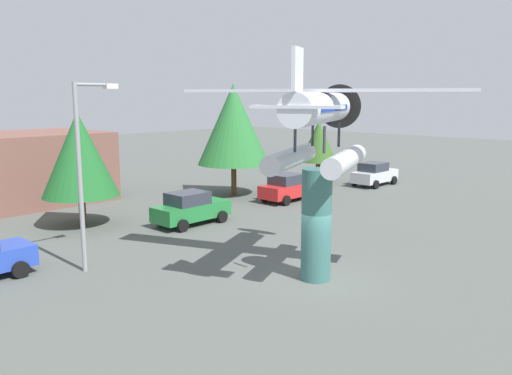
% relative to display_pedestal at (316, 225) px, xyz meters
% --- Properties ---
extents(ground_plane, '(140.00, 140.00, 0.00)m').
position_rel_display_pedestal_xyz_m(ground_plane, '(0.00, 0.00, -2.06)').
color(ground_plane, '#515651').
extents(display_pedestal, '(1.10, 1.10, 4.12)m').
position_rel_display_pedestal_xyz_m(display_pedestal, '(0.00, 0.00, 0.00)').
color(display_pedestal, '#386B66').
rests_on(display_pedestal, ground).
extents(floatplane_monument, '(7.18, 10.02, 4.00)m').
position_rel_display_pedestal_xyz_m(floatplane_monument, '(0.12, 0.05, 3.73)').
color(floatplane_monument, silver).
rests_on(floatplane_monument, display_pedestal).
extents(car_mid_green, '(4.20, 2.02, 1.76)m').
position_rel_display_pedestal_xyz_m(car_mid_green, '(2.30, 9.84, -1.18)').
color(car_mid_green, '#237A38').
rests_on(car_mid_green, ground).
extents(car_far_red, '(4.20, 2.02, 1.76)m').
position_rel_display_pedestal_xyz_m(car_far_red, '(10.73, 10.12, -1.18)').
color(car_far_red, red).
rests_on(car_far_red, ground).
extents(car_distant_silver, '(4.20, 2.02, 1.76)m').
position_rel_display_pedestal_xyz_m(car_distant_silver, '(19.74, 9.12, -1.18)').
color(car_distant_silver, silver).
rests_on(car_distant_silver, ground).
extents(streetlight_primary, '(1.84, 0.28, 7.21)m').
position_rel_display_pedestal_xyz_m(streetlight_primary, '(-5.13, 7.09, 2.17)').
color(streetlight_primary, gray).
rests_on(streetlight_primary, ground).
extents(storefront_building, '(10.16, 6.99, 4.40)m').
position_rel_display_pedestal_xyz_m(storefront_building, '(-1.44, 22.00, 0.14)').
color(storefront_building, brown).
rests_on(storefront_building, ground).
extents(tree_east, '(3.90, 3.90, 5.92)m').
position_rel_display_pedestal_xyz_m(tree_east, '(-1.70, 13.79, 1.68)').
color(tree_east, brown).
rests_on(tree_east, ground).
extents(tree_center_back, '(4.84, 4.84, 7.51)m').
position_rel_display_pedestal_xyz_m(tree_center_back, '(9.73, 14.10, 2.75)').
color(tree_center_back, brown).
rests_on(tree_center_back, ground).
extents(tree_far_east, '(2.87, 2.87, 4.83)m').
position_rel_display_pedestal_xyz_m(tree_far_east, '(17.97, 13.08, 1.16)').
color(tree_far_east, brown).
rests_on(tree_far_east, ground).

